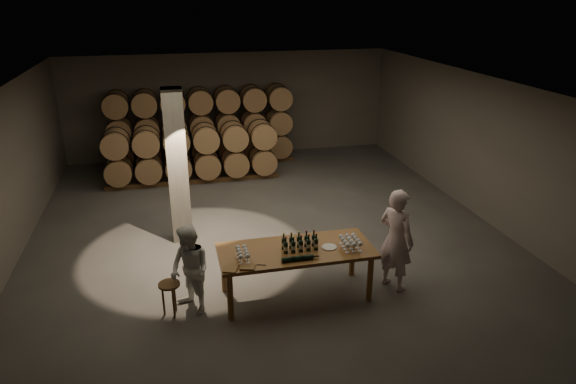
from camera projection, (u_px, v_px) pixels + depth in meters
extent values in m
plane|color=#4C4A48|center=(268.00, 233.00, 11.17)|extent=(12.00, 12.00, 0.00)
plane|color=#605E59|center=(265.00, 86.00, 10.00)|extent=(12.00, 12.00, 0.00)
plane|color=#686359|center=(230.00, 105.00, 16.02)|extent=(10.00, 0.00, 10.00)
plane|color=#686359|center=(381.00, 346.00, 5.16)|extent=(10.00, 0.00, 10.00)
plane|color=#686359|center=(2.00, 183.00, 9.51)|extent=(0.00, 12.00, 12.00)
plane|color=#686359|center=(482.00, 148.00, 11.66)|extent=(0.00, 12.00, 12.00)
cube|color=slate|center=(177.00, 167.00, 10.38)|extent=(0.40, 0.40, 3.20)
cylinder|color=brown|center=(230.00, 296.00, 8.11)|extent=(0.10, 0.10, 0.84)
cylinder|color=brown|center=(370.00, 279.00, 8.62)|extent=(0.10, 0.10, 0.84)
cylinder|color=brown|center=(224.00, 270.00, 8.89)|extent=(0.10, 0.10, 0.84)
cylinder|color=brown|center=(352.00, 255.00, 9.40)|extent=(0.10, 0.10, 0.84)
cube|color=brown|center=(296.00, 251.00, 8.59)|extent=(2.60, 1.10, 0.06)
cube|color=brown|center=(204.00, 165.00, 15.38)|extent=(5.48, 0.10, 0.12)
cube|color=brown|center=(203.00, 159.00, 15.93)|extent=(5.48, 0.10, 0.12)
cylinder|color=#A17648|center=(122.00, 154.00, 15.00)|extent=(0.70, 0.95, 0.70)
cylinder|color=black|center=(122.00, 157.00, 14.77)|extent=(0.73, 0.04, 0.73)
cylinder|color=black|center=(123.00, 152.00, 15.24)|extent=(0.73, 0.04, 0.73)
cylinder|color=#A17648|center=(150.00, 152.00, 15.17)|extent=(0.70, 0.95, 0.70)
cylinder|color=black|center=(150.00, 155.00, 14.93)|extent=(0.73, 0.04, 0.73)
cylinder|color=black|center=(150.00, 150.00, 15.40)|extent=(0.73, 0.04, 0.73)
cylinder|color=#A17648|center=(177.00, 151.00, 15.34)|extent=(0.70, 0.95, 0.70)
cylinder|color=black|center=(177.00, 153.00, 15.10)|extent=(0.73, 0.04, 0.73)
cylinder|color=black|center=(176.00, 148.00, 15.57)|extent=(0.73, 0.04, 0.73)
cylinder|color=#A17648|center=(203.00, 149.00, 15.50)|extent=(0.70, 0.95, 0.70)
cylinder|color=black|center=(204.00, 151.00, 15.27)|extent=(0.73, 0.04, 0.73)
cylinder|color=black|center=(202.00, 147.00, 15.74)|extent=(0.73, 0.04, 0.73)
cylinder|color=#A17648|center=(229.00, 147.00, 15.67)|extent=(0.70, 0.95, 0.70)
cylinder|color=black|center=(230.00, 150.00, 15.44)|extent=(0.73, 0.04, 0.73)
cylinder|color=black|center=(227.00, 145.00, 15.91)|extent=(0.73, 0.04, 0.73)
cylinder|color=#A17648|center=(254.00, 146.00, 15.84)|extent=(0.70, 0.95, 0.70)
cylinder|color=black|center=(255.00, 148.00, 15.60)|extent=(0.73, 0.04, 0.73)
cylinder|color=black|center=(252.00, 143.00, 16.07)|extent=(0.73, 0.04, 0.73)
cylinder|color=#A17648|center=(278.00, 144.00, 16.01)|extent=(0.70, 0.95, 0.70)
cylinder|color=black|center=(280.00, 146.00, 15.77)|extent=(0.73, 0.04, 0.73)
cylinder|color=black|center=(277.00, 142.00, 16.24)|extent=(0.73, 0.04, 0.73)
cylinder|color=#A17648|center=(119.00, 130.00, 14.73)|extent=(0.70, 0.95, 0.70)
cylinder|color=black|center=(119.00, 132.00, 14.50)|extent=(0.73, 0.04, 0.73)
cylinder|color=black|center=(120.00, 127.00, 14.97)|extent=(0.73, 0.04, 0.73)
cylinder|color=#A17648|center=(147.00, 128.00, 14.90)|extent=(0.70, 0.95, 0.70)
cylinder|color=black|center=(147.00, 130.00, 14.66)|extent=(0.73, 0.04, 0.73)
cylinder|color=black|center=(147.00, 126.00, 15.13)|extent=(0.73, 0.04, 0.73)
cylinder|color=#A17648|center=(175.00, 127.00, 15.07)|extent=(0.70, 0.95, 0.70)
cylinder|color=black|center=(175.00, 129.00, 14.83)|extent=(0.73, 0.04, 0.73)
cylinder|color=black|center=(174.00, 124.00, 15.30)|extent=(0.73, 0.04, 0.73)
cylinder|color=#A17648|center=(201.00, 125.00, 15.23)|extent=(0.70, 0.95, 0.70)
cylinder|color=black|center=(202.00, 127.00, 15.00)|extent=(0.73, 0.04, 0.73)
cylinder|color=black|center=(201.00, 123.00, 15.47)|extent=(0.73, 0.04, 0.73)
cylinder|color=#A17648|center=(227.00, 124.00, 15.40)|extent=(0.70, 0.95, 0.70)
cylinder|color=black|center=(229.00, 126.00, 15.17)|extent=(0.73, 0.04, 0.73)
cylinder|color=black|center=(226.00, 122.00, 15.64)|extent=(0.73, 0.04, 0.73)
cylinder|color=#A17648|center=(253.00, 122.00, 15.57)|extent=(0.70, 0.95, 0.70)
cylinder|color=black|center=(255.00, 124.00, 15.33)|extent=(0.73, 0.04, 0.73)
cylinder|color=black|center=(252.00, 120.00, 15.80)|extent=(0.73, 0.04, 0.73)
cylinder|color=#A17648|center=(278.00, 121.00, 15.74)|extent=(0.70, 0.95, 0.70)
cylinder|color=black|center=(280.00, 123.00, 15.50)|extent=(0.73, 0.04, 0.73)
cylinder|color=black|center=(276.00, 119.00, 15.97)|extent=(0.73, 0.04, 0.73)
cylinder|color=#A17648|center=(116.00, 104.00, 14.46)|extent=(0.70, 0.95, 0.70)
cylinder|color=black|center=(115.00, 106.00, 14.22)|extent=(0.73, 0.04, 0.73)
cylinder|color=black|center=(117.00, 102.00, 14.70)|extent=(0.73, 0.04, 0.73)
cylinder|color=#A17648|center=(145.00, 103.00, 14.63)|extent=(0.70, 0.95, 0.70)
cylinder|color=black|center=(144.00, 105.00, 14.39)|extent=(0.73, 0.04, 0.73)
cylinder|color=black|center=(145.00, 101.00, 14.86)|extent=(0.73, 0.04, 0.73)
cylinder|color=#A17648|center=(172.00, 101.00, 14.79)|extent=(0.70, 0.95, 0.70)
cylinder|color=black|center=(173.00, 103.00, 14.56)|extent=(0.73, 0.04, 0.73)
cylinder|color=black|center=(172.00, 100.00, 15.03)|extent=(0.73, 0.04, 0.73)
cylinder|color=#A17648|center=(200.00, 100.00, 14.96)|extent=(0.70, 0.95, 0.70)
cylinder|color=black|center=(200.00, 102.00, 14.73)|extent=(0.73, 0.04, 0.73)
cylinder|color=black|center=(199.00, 99.00, 15.20)|extent=(0.73, 0.04, 0.73)
cylinder|color=#A17648|center=(226.00, 99.00, 15.13)|extent=(0.70, 0.95, 0.70)
cylinder|color=black|center=(228.00, 101.00, 14.89)|extent=(0.73, 0.04, 0.73)
cylinder|color=black|center=(225.00, 97.00, 15.37)|extent=(0.73, 0.04, 0.73)
cylinder|color=#A17648|center=(252.00, 98.00, 15.30)|extent=(0.70, 0.95, 0.70)
cylinder|color=black|center=(254.00, 100.00, 15.06)|extent=(0.73, 0.04, 0.73)
cylinder|color=black|center=(251.00, 96.00, 15.53)|extent=(0.73, 0.04, 0.73)
cylinder|color=#A17648|center=(278.00, 97.00, 15.47)|extent=(0.70, 0.95, 0.70)
cylinder|color=black|center=(280.00, 98.00, 15.23)|extent=(0.73, 0.04, 0.73)
cylinder|color=black|center=(276.00, 95.00, 15.70)|extent=(0.73, 0.04, 0.73)
cube|color=brown|center=(194.00, 182.00, 14.03)|extent=(4.70, 0.10, 0.12)
cube|color=brown|center=(193.00, 174.00, 14.57)|extent=(4.70, 0.10, 0.12)
cylinder|color=#A17648|center=(119.00, 169.00, 13.73)|extent=(0.70, 0.95, 0.70)
cylinder|color=black|center=(118.00, 172.00, 13.50)|extent=(0.73, 0.04, 0.73)
cylinder|color=black|center=(120.00, 166.00, 13.97)|extent=(0.73, 0.04, 0.73)
cylinder|color=#A17648|center=(149.00, 167.00, 13.90)|extent=(0.70, 0.95, 0.70)
cylinder|color=black|center=(149.00, 170.00, 13.67)|extent=(0.73, 0.04, 0.73)
cylinder|color=black|center=(149.00, 164.00, 14.14)|extent=(0.73, 0.04, 0.73)
cylinder|color=#A17648|center=(178.00, 165.00, 14.07)|extent=(0.70, 0.95, 0.70)
cylinder|color=black|center=(179.00, 168.00, 13.83)|extent=(0.73, 0.04, 0.73)
cylinder|color=black|center=(178.00, 162.00, 14.30)|extent=(0.73, 0.04, 0.73)
cylinder|color=#A17648|center=(207.00, 163.00, 14.24)|extent=(0.70, 0.95, 0.70)
cylinder|color=black|center=(208.00, 166.00, 14.00)|extent=(0.73, 0.04, 0.73)
cylinder|color=black|center=(206.00, 160.00, 14.47)|extent=(0.73, 0.04, 0.73)
cylinder|color=#A17648|center=(235.00, 161.00, 14.40)|extent=(0.70, 0.95, 0.70)
cylinder|color=black|center=(236.00, 164.00, 14.17)|extent=(0.73, 0.04, 0.73)
cylinder|color=black|center=(234.00, 158.00, 14.64)|extent=(0.73, 0.04, 0.73)
cylinder|color=#A17648|center=(262.00, 159.00, 14.57)|extent=(0.70, 0.95, 0.70)
cylinder|color=black|center=(264.00, 162.00, 14.34)|extent=(0.73, 0.04, 0.73)
cylinder|color=black|center=(260.00, 156.00, 14.81)|extent=(0.73, 0.04, 0.73)
cylinder|color=#A17648|center=(116.00, 143.00, 13.46)|extent=(0.70, 0.95, 0.70)
cylinder|color=black|center=(115.00, 145.00, 13.23)|extent=(0.73, 0.04, 0.73)
cylinder|color=black|center=(116.00, 140.00, 13.70)|extent=(0.73, 0.04, 0.73)
cylinder|color=#A17648|center=(146.00, 141.00, 13.63)|extent=(0.70, 0.95, 0.70)
cylinder|color=black|center=(146.00, 143.00, 13.40)|extent=(0.73, 0.04, 0.73)
cylinder|color=black|center=(146.00, 138.00, 13.87)|extent=(0.73, 0.04, 0.73)
cylinder|color=#A17648|center=(176.00, 139.00, 13.80)|extent=(0.70, 0.95, 0.70)
cylinder|color=black|center=(176.00, 142.00, 13.56)|extent=(0.73, 0.04, 0.73)
cylinder|color=black|center=(176.00, 136.00, 14.03)|extent=(0.73, 0.04, 0.73)
cylinder|color=#A17648|center=(205.00, 137.00, 13.97)|extent=(0.70, 0.95, 0.70)
cylinder|color=black|center=(206.00, 140.00, 13.73)|extent=(0.73, 0.04, 0.73)
cylinder|color=black|center=(205.00, 135.00, 14.20)|extent=(0.73, 0.04, 0.73)
cylinder|color=#A17648|center=(234.00, 135.00, 14.13)|extent=(0.70, 0.95, 0.70)
cylinder|color=black|center=(235.00, 138.00, 13.90)|extent=(0.73, 0.04, 0.73)
cylinder|color=black|center=(233.00, 133.00, 14.37)|extent=(0.73, 0.04, 0.73)
cylinder|color=#A17648|center=(262.00, 134.00, 14.30)|extent=(0.70, 0.95, 0.70)
cylinder|color=black|center=(263.00, 136.00, 14.07)|extent=(0.73, 0.04, 0.73)
cylinder|color=black|center=(260.00, 131.00, 14.54)|extent=(0.73, 0.04, 0.73)
cylinder|color=black|center=(286.00, 248.00, 8.41)|extent=(0.07, 0.07, 0.20)
cylinder|color=silver|center=(286.00, 248.00, 8.42)|extent=(0.07, 0.07, 0.06)
cylinder|color=black|center=(286.00, 240.00, 8.36)|extent=(0.03, 0.03, 0.08)
cylinder|color=gold|center=(286.00, 238.00, 8.35)|extent=(0.03, 0.03, 0.02)
cylinder|color=black|center=(284.00, 244.00, 8.55)|extent=(0.07, 0.07, 0.20)
cylinder|color=silver|center=(284.00, 244.00, 8.55)|extent=(0.07, 0.07, 0.06)
cylinder|color=black|center=(284.00, 236.00, 8.50)|extent=(0.03, 0.03, 0.08)
cylinder|color=maroon|center=(284.00, 234.00, 8.48)|extent=(0.03, 0.03, 0.02)
cylinder|color=black|center=(293.00, 247.00, 8.44)|extent=(0.07, 0.07, 0.20)
cylinder|color=silver|center=(293.00, 247.00, 8.44)|extent=(0.07, 0.07, 0.06)
cylinder|color=black|center=(293.00, 239.00, 8.39)|extent=(0.03, 0.03, 0.08)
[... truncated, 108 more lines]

